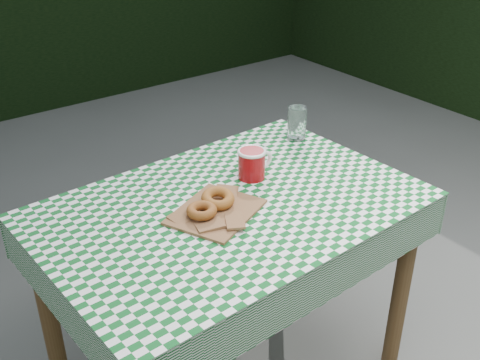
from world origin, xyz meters
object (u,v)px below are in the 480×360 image
coffee_mug (252,164)px  drinking_glass (297,123)px  table (231,298)px  paper_bag (216,211)px

coffee_mug → drinking_glass: (0.33, 0.15, 0.01)m
table → drinking_glass: bearing=23.7°
table → coffee_mug: coffee_mug is taller
paper_bag → coffee_mug: 0.26m
paper_bag → coffee_mug: coffee_mug is taller
coffee_mug → drinking_glass: 0.36m
table → drinking_glass: (0.49, 0.24, 0.45)m
paper_bag → table: bearing=14.6°
paper_bag → drinking_glass: (0.56, 0.26, 0.06)m
coffee_mug → table: bearing=-149.6°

